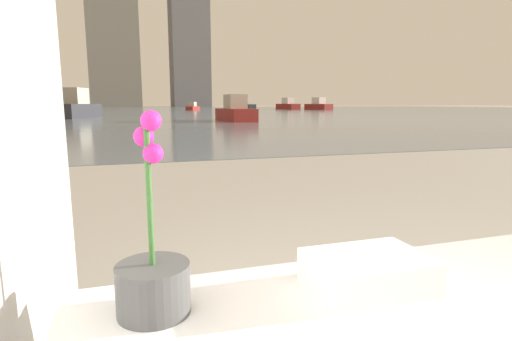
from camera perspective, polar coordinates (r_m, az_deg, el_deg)
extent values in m
cylinder|color=#4C4C4C|center=(0.91, -14.43, -16.02)|extent=(0.15, 0.15, 0.11)
cylinder|color=#38662D|center=(0.84, -15.01, -3.37)|extent=(0.01, 0.01, 0.30)
sphere|color=#DB238E|center=(0.81, -14.77, 6.92)|extent=(0.04, 0.04, 0.04)
sphere|color=#DB238E|center=(0.84, -15.76, 4.70)|extent=(0.04, 0.04, 0.04)
sphere|color=#DB238E|center=(0.83, -14.49, 2.37)|extent=(0.04, 0.04, 0.04)
cube|color=white|center=(1.04, 15.61, -14.74)|extent=(0.28, 0.20, 0.04)
cube|color=white|center=(1.02, 15.71, -12.69)|extent=(0.28, 0.20, 0.04)
cube|color=slate|center=(61.94, -16.98, 8.25)|extent=(180.00, 110.00, 0.01)
cube|color=maroon|center=(64.30, 8.90, 8.98)|extent=(2.80, 5.34, 0.89)
cube|color=silver|center=(64.30, 8.93, 9.83)|extent=(1.65, 2.13, 1.02)
cube|color=#2D2D33|center=(30.75, -24.48, 7.77)|extent=(3.27, 5.75, 0.95)
cube|color=#B2A893|center=(30.75, -24.62, 9.67)|extent=(1.86, 2.34, 1.09)
cube|color=maroon|center=(68.34, 4.57, 9.10)|extent=(2.60, 5.37, 0.90)
cube|color=silver|center=(68.34, 4.58, 9.91)|extent=(1.59, 2.12, 1.03)
cube|color=#2D2D33|center=(78.51, -1.18, 9.15)|extent=(2.10, 4.75, 0.81)
cube|color=silver|center=(78.51, -1.18, 9.78)|extent=(1.34, 1.85, 0.92)
cube|color=maroon|center=(22.95, -2.97, 7.95)|extent=(1.53, 4.03, 0.70)
cube|color=#B2A893|center=(22.94, -2.98, 9.81)|extent=(1.05, 1.53, 0.79)
cube|color=maroon|center=(59.26, -9.02, 8.77)|extent=(2.45, 3.32, 0.56)
cube|color=#B2A893|center=(59.26, -9.03, 9.35)|extent=(1.26, 1.43, 0.64)
cube|color=slate|center=(122.20, -31.09, 16.83)|extent=(13.17, 11.80, 38.44)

